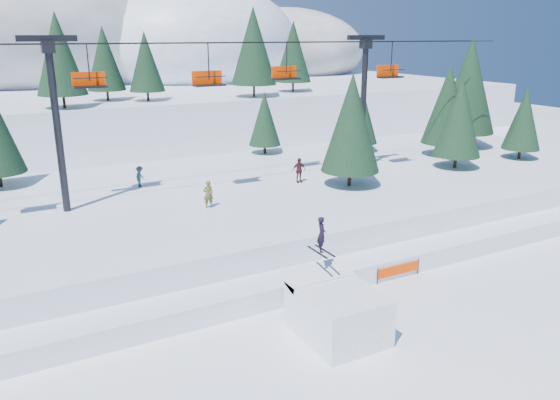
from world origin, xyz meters
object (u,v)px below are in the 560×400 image
banner_far (452,245)px  banner_near (398,270)px  jump_kicker (336,310)px  chairlift (209,90)px

banner_far → banner_near: bearing=-165.6°
banner_far → jump_kicker: bearing=-158.6°
chairlift → banner_near: 16.74m
banner_near → banner_far: (5.36, 1.38, 0.00)m
jump_kicker → chairlift: bearing=87.7°
chairlift → banner_far: 18.27m
jump_kicker → banner_far: 12.44m
jump_kicker → banner_far: jump_kicker is taller
jump_kicker → banner_near: (6.21, 3.16, -0.65)m
banner_near → banner_far: same height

